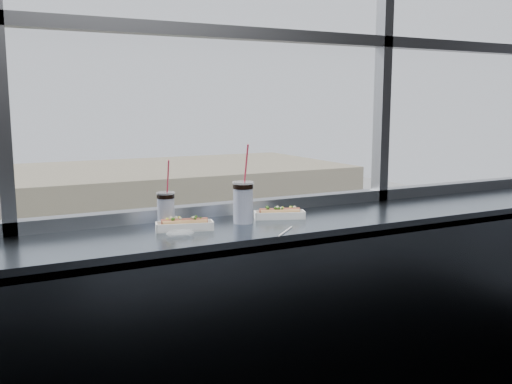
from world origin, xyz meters
name	(u,v)px	position (x,y,z in m)	size (l,w,h in m)	color
wall_back_lower	(224,317)	(0.00, 1.50, 0.55)	(6.00, 6.00, 0.00)	black
counter	(247,231)	(0.00, 1.23, 1.07)	(6.00, 0.55, 0.06)	slate
counter_fascia	(273,357)	(0.00, 0.97, 0.55)	(6.00, 0.04, 1.04)	slate
hotdog_tray_left	(185,225)	(-0.30, 1.24, 1.13)	(0.27, 0.14, 0.06)	white
hotdog_tray_right	(280,213)	(0.20, 1.28, 1.12)	(0.26, 0.16, 0.06)	white
soda_cup_left	(166,208)	(-0.36, 1.33, 1.19)	(0.08, 0.08, 0.31)	white
soda_cup_right	(243,200)	(0.00, 1.27, 1.21)	(0.10, 0.10, 0.37)	white
loose_straw	(285,231)	(0.08, 1.01, 1.10)	(0.01, 0.01, 0.19)	white
wrapper	(180,233)	(-0.36, 1.14, 1.11)	(0.11, 0.08, 0.03)	silver
far_sidewalk	(6,351)	(0.00, 29.50, -10.98)	(80.00, 6.00, 0.04)	#989794
car_far_b	(74,352)	(2.77, 25.50, -10.02)	(5.50, 2.29, 1.83)	#5C1C00
car_far_c	(215,325)	(10.01, 25.50, -10.02)	(5.54, 2.31, 1.85)	white
pedestrian_d	(191,306)	(9.90, 28.82, -9.99)	(0.86, 0.65, 1.94)	#66605B
pedestrian_c	(81,324)	(3.66, 28.68, -9.92)	(0.92, 0.69, 2.07)	#66605B
tree_center	(23,287)	(1.04, 29.50, -7.75)	(3.07, 3.07, 4.80)	#47382B
tree_right	(186,263)	(9.92, 29.50, -7.59)	(3.22, 3.22, 5.03)	#47382B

